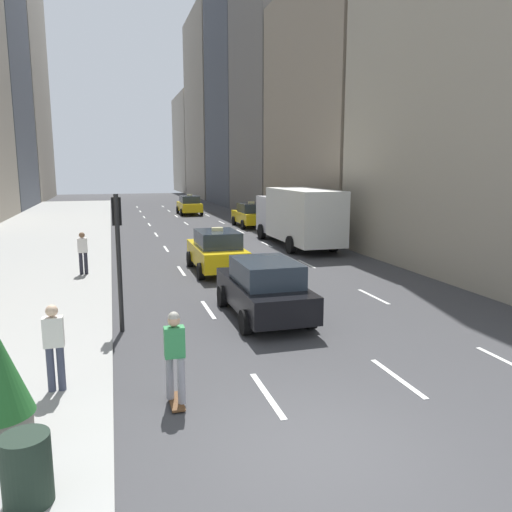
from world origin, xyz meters
name	(u,v)px	position (x,y,z in m)	size (l,w,h in m)	color
ground_plane	(319,450)	(0.00, 0.00, 0.00)	(160.00, 160.00, 0.00)	#3D3D3F
sidewalk_left	(45,235)	(-7.00, 27.00, 0.07)	(8.00, 66.00, 0.15)	#9E9E99
lane_markings	(208,239)	(2.60, 23.00, 0.01)	(5.72, 56.00, 0.01)	white
building_row_right	(253,97)	(12.00, 45.97, 11.60)	(6.00, 92.08, 26.61)	#A89E89
taxi_lead	(217,251)	(1.20, 13.44, 0.88)	(2.02, 4.40, 1.87)	yellow
taxi_second	(189,205)	(4.00, 39.43, 0.88)	(2.02, 4.40, 1.87)	yellow
taxi_third	(251,215)	(6.80, 28.42, 0.88)	(2.02, 4.40, 1.87)	yellow
sedan_black_near	(264,288)	(1.20, 6.79, 0.87)	(2.02, 4.46, 1.70)	black
box_truck	(297,215)	(6.80, 18.90, 1.71)	(2.58, 8.40, 3.15)	silver
skateboarder	(175,354)	(-1.90, 2.11, 0.96)	(0.36, 0.80, 1.75)	brown
trash_can	(27,470)	(-4.01, -0.32, 0.60)	(0.60, 0.60, 0.90)	#1E2D23
pedestrian_near_curb	(54,343)	(-4.00, 2.98, 1.07)	(0.36, 0.22, 1.65)	#383D51
pedestrian_far_walking	(83,251)	(-4.03, 13.73, 1.07)	(0.36, 0.22, 1.65)	#23232D
traffic_light_pole	(118,240)	(-2.75, 6.74, 2.41)	(0.24, 0.42, 3.60)	black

